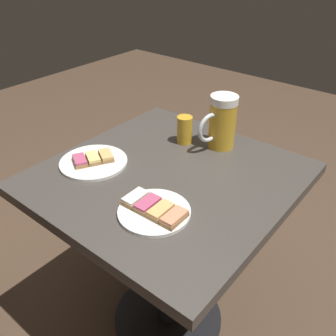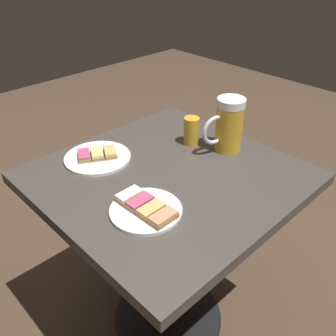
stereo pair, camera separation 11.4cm
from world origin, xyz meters
The scene contains 6 objects.
ground_plane centered at (0.00, 0.00, 0.00)m, with size 6.00×6.00×0.00m, color #4C3828.
cafe_table centered at (0.00, 0.00, 0.56)m, with size 0.73×0.75×0.72m.
plate_near centered at (0.23, 0.11, 0.73)m, with size 0.22×0.22×0.03m.
plate_far centered at (-0.09, 0.17, 0.73)m, with size 0.20×0.20×0.03m.
beer_mug centered at (-0.03, -0.25, 0.81)m, with size 0.09×0.16×0.19m.
beer_glass_small centered at (0.08, -0.20, 0.77)m, with size 0.05×0.05×0.10m, color gold.
Camera 1 is at (-0.61, 0.75, 1.35)m, focal length 39.49 mm.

